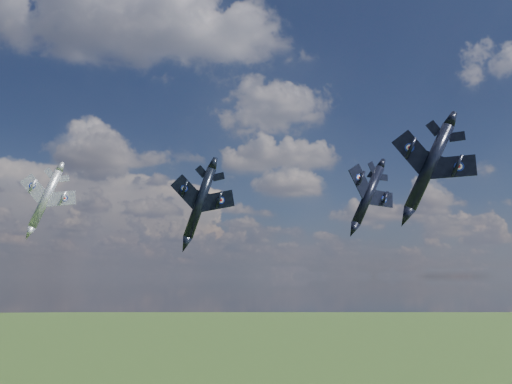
{
  "coord_description": "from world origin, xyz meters",
  "views": [
    {
      "loc": [
        -6.42,
        -57.5,
        70.92
      ],
      "look_at": [
        0.89,
        14.49,
        83.19
      ],
      "focal_mm": 35.0,
      "sensor_mm": 36.0,
      "label": 1
    }
  ],
  "objects_px": {
    "jet_high_navy": "(368,195)",
    "jet_left_silver": "(45,199)",
    "jet_right_navy": "(429,167)",
    "jet_lead_navy": "(200,203)"
  },
  "relations": [
    {
      "from": "jet_high_navy",
      "to": "jet_left_silver",
      "type": "xyz_separation_m",
      "value": [
        -52.07,
        -1.96,
        -1.74
      ]
    },
    {
      "from": "jet_right_navy",
      "to": "jet_high_navy",
      "type": "distance_m",
      "value": 23.1
    },
    {
      "from": "jet_lead_navy",
      "to": "jet_right_navy",
      "type": "distance_m",
      "value": 30.98
    },
    {
      "from": "jet_left_silver",
      "to": "jet_lead_navy",
      "type": "bearing_deg",
      "value": -24.11
    },
    {
      "from": "jet_right_navy",
      "to": "jet_high_navy",
      "type": "bearing_deg",
      "value": 114.17
    },
    {
      "from": "jet_right_navy",
      "to": "jet_left_silver",
      "type": "xyz_separation_m",
      "value": [
        -52.2,
        21.14,
        -1.54
      ]
    },
    {
      "from": "jet_lead_navy",
      "to": "jet_right_navy",
      "type": "xyz_separation_m",
      "value": [
        28.34,
        -12.13,
        3.1
      ]
    },
    {
      "from": "jet_high_navy",
      "to": "jet_left_silver",
      "type": "height_order",
      "value": "jet_high_navy"
    },
    {
      "from": "jet_lead_navy",
      "to": "jet_left_silver",
      "type": "xyz_separation_m",
      "value": [
        -23.86,
        9.01,
        1.57
      ]
    },
    {
      "from": "jet_lead_navy",
      "to": "jet_high_navy",
      "type": "distance_m",
      "value": 30.45
    }
  ]
}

